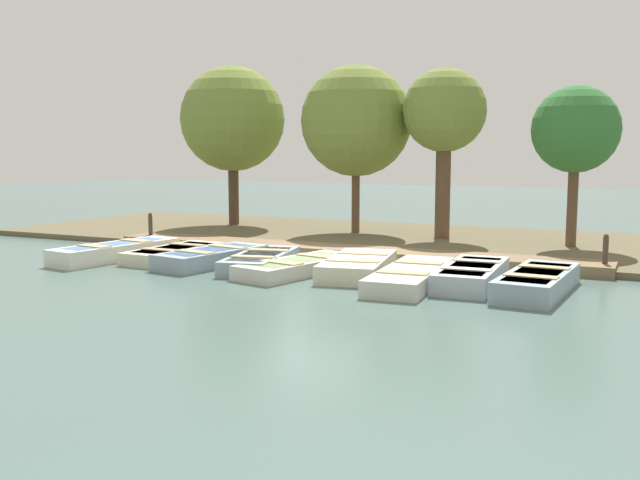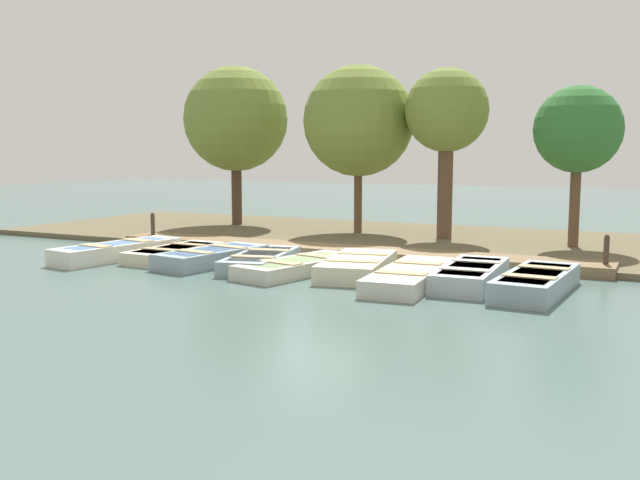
% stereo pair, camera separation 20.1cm
% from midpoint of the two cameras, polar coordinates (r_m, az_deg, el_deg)
% --- Properties ---
extents(ground_plane, '(80.00, 80.00, 0.00)m').
position_cam_midpoint_polar(ground_plane, '(16.92, -0.76, -2.00)').
color(ground_plane, '#4C6660').
extents(shore_bank, '(8.00, 24.00, 0.16)m').
position_cam_midpoint_polar(shore_bank, '(21.46, 5.20, 0.12)').
color(shore_bank, brown).
rests_on(shore_bank, ground_plane).
extents(dock_walkway, '(1.22, 13.11, 0.25)m').
position_cam_midpoint_polar(dock_walkway, '(18.20, 1.29, -0.95)').
color(dock_walkway, brown).
rests_on(dock_walkway, ground_plane).
extents(rowboat_0, '(3.53, 1.45, 0.43)m').
position_cam_midpoint_polar(rowboat_0, '(18.41, -16.32, -0.87)').
color(rowboat_0, silver).
rests_on(rowboat_0, ground_plane).
extents(rowboat_1, '(2.85, 1.17, 0.33)m').
position_cam_midpoint_polar(rowboat_1, '(18.08, -11.92, -1.04)').
color(rowboat_1, beige).
rests_on(rowboat_1, ground_plane).
extents(rowboat_2, '(3.04, 1.56, 0.40)m').
position_cam_midpoint_polar(rowboat_2, '(17.03, -8.99, -1.35)').
color(rowboat_2, '#8C9EA8').
rests_on(rowboat_2, ground_plane).
extents(rowboat_3, '(3.12, 1.68, 0.36)m').
position_cam_midpoint_polar(rowboat_3, '(16.48, -5.11, -1.64)').
color(rowboat_3, '#8C9EA8').
rests_on(rowboat_3, ground_plane).
extents(rowboat_4, '(3.35, 1.81, 0.34)m').
position_cam_midpoint_polar(rowboat_4, '(15.70, -2.04, -2.10)').
color(rowboat_4, beige).
rests_on(rowboat_4, ground_plane).
extents(rowboat_5, '(3.11, 1.76, 0.41)m').
position_cam_midpoint_polar(rowboat_5, '(15.53, 2.69, -2.07)').
color(rowboat_5, beige).
rests_on(rowboat_5, ground_plane).
extents(rowboat_6, '(3.63, 1.36, 0.36)m').
position_cam_midpoint_polar(rowboat_6, '(14.54, 6.91, -2.85)').
color(rowboat_6, beige).
rests_on(rowboat_6, ground_plane).
extents(rowboat_7, '(3.01, 1.20, 0.43)m').
position_cam_midpoint_polar(rowboat_7, '(14.66, 11.67, -2.73)').
color(rowboat_7, '#B2BCC1').
rests_on(rowboat_7, ground_plane).
extents(rowboat_8, '(3.16, 1.22, 0.43)m').
position_cam_midpoint_polar(rowboat_8, '(14.13, 16.62, -3.23)').
color(rowboat_8, '#8C9EA8').
rests_on(rowboat_8, ground_plane).
extents(mooring_post_near, '(0.12, 0.12, 0.91)m').
position_cam_midpoint_polar(mooring_post_near, '(21.36, -13.67, 0.94)').
color(mooring_post_near, '#47382D').
rests_on(mooring_post_near, ground_plane).
extents(mooring_post_far, '(0.12, 0.12, 0.91)m').
position_cam_midpoint_polar(mooring_post_far, '(16.59, 21.54, -1.08)').
color(mooring_post_far, '#47382D').
rests_on(mooring_post_far, ground_plane).
extents(park_tree_far_left, '(3.56, 3.56, 5.56)m').
position_cam_midpoint_polar(park_tree_far_left, '(24.81, -7.25, 9.55)').
color(park_tree_far_left, '#4C3828').
rests_on(park_tree_far_left, ground_plane).
extents(park_tree_left, '(3.41, 3.41, 5.31)m').
position_cam_midpoint_polar(park_tree_left, '(22.24, 2.65, 9.47)').
color(park_tree_left, brown).
rests_on(park_tree_left, ground_plane).
extents(park_tree_center, '(2.40, 2.40, 5.05)m').
position_cam_midpoint_polar(park_tree_center, '(21.07, 9.65, 9.95)').
color(park_tree_center, brown).
rests_on(park_tree_center, ground_plane).
extents(park_tree_right, '(2.28, 2.28, 4.39)m').
position_cam_midpoint_polar(park_tree_right, '(20.01, 19.49, 8.26)').
color(park_tree_right, brown).
rests_on(park_tree_right, ground_plane).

